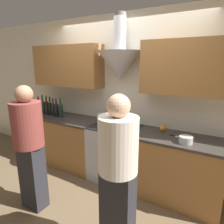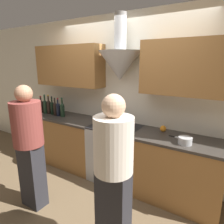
# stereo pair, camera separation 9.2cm
# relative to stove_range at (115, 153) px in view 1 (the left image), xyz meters

# --- Properties ---
(ground_plane) EXTENTS (12.00, 12.00, 0.00)m
(ground_plane) POSITION_rel_stove_range_xyz_m (0.00, -0.34, -0.45)
(ground_plane) COLOR brown
(wall_back) EXTENTS (8.40, 0.64, 2.60)m
(wall_back) POSITION_rel_stove_range_xyz_m (-0.04, 0.26, 1.04)
(wall_back) COLOR silver
(wall_back) RESTS_ON ground_plane
(counter_left) EXTENTS (1.40, 0.62, 0.90)m
(counter_left) POSITION_rel_stove_range_xyz_m (-1.06, -0.00, -0.00)
(counter_left) COLOR #9E6B38
(counter_left) RESTS_ON ground_plane
(counter_right) EXTENTS (1.20, 0.62, 0.90)m
(counter_right) POSITION_rel_stove_range_xyz_m (0.96, -0.00, -0.00)
(counter_right) COLOR #9E6B38
(counter_right) RESTS_ON ground_plane
(stove_range) EXTENTS (0.75, 0.60, 0.90)m
(stove_range) POSITION_rel_stove_range_xyz_m (0.00, 0.00, 0.00)
(stove_range) COLOR #B7BABC
(stove_range) RESTS_ON ground_plane
(wine_bottle_0) EXTENTS (0.07, 0.07, 0.33)m
(wine_bottle_0) POSITION_rel_stove_range_xyz_m (-1.68, -0.04, 0.58)
(wine_bottle_0) COLOR black
(wine_bottle_0) RESTS_ON counter_left
(wine_bottle_1) EXTENTS (0.07, 0.07, 0.37)m
(wine_bottle_1) POSITION_rel_stove_range_xyz_m (-1.57, -0.04, 0.59)
(wine_bottle_1) COLOR black
(wine_bottle_1) RESTS_ON counter_left
(wine_bottle_2) EXTENTS (0.08, 0.08, 0.37)m
(wine_bottle_2) POSITION_rel_stove_range_xyz_m (-1.48, -0.02, 0.59)
(wine_bottle_2) COLOR black
(wine_bottle_2) RESTS_ON counter_left
(wine_bottle_3) EXTENTS (0.07, 0.07, 0.34)m
(wine_bottle_3) POSITION_rel_stove_range_xyz_m (-1.39, -0.02, 0.59)
(wine_bottle_3) COLOR black
(wine_bottle_3) RESTS_ON counter_left
(wine_bottle_4) EXTENTS (0.07, 0.07, 0.33)m
(wine_bottle_4) POSITION_rel_stove_range_xyz_m (-1.29, -0.04, 0.58)
(wine_bottle_4) COLOR black
(wine_bottle_4) RESTS_ON counter_left
(wine_bottle_5) EXTENTS (0.07, 0.07, 0.33)m
(wine_bottle_5) POSITION_rel_stove_range_xyz_m (-1.21, -0.04, 0.58)
(wine_bottle_5) COLOR black
(wine_bottle_5) RESTS_ON counter_left
(wine_bottle_6) EXTENTS (0.08, 0.08, 0.35)m
(wine_bottle_6) POSITION_rel_stove_range_xyz_m (-1.11, -0.03, 0.58)
(wine_bottle_6) COLOR black
(wine_bottle_6) RESTS_ON counter_left
(stock_pot) EXTENTS (0.24, 0.24, 0.18)m
(stock_pot) POSITION_rel_stove_range_xyz_m (-0.17, -0.03, 0.53)
(stock_pot) COLOR #B7BABC
(stock_pot) RESTS_ON stove_range
(mixing_bowl) EXTENTS (0.24, 0.24, 0.08)m
(mixing_bowl) POSITION_rel_stove_range_xyz_m (0.17, -0.03, 0.49)
(mixing_bowl) COLOR #B7BABC
(mixing_bowl) RESTS_ON stove_range
(orange_fruit) EXTENTS (0.09, 0.09, 0.09)m
(orange_fruit) POSITION_rel_stove_range_xyz_m (0.70, 0.15, 0.49)
(orange_fruit) COLOR orange
(orange_fruit) RESTS_ON counter_right
(saucepan) EXTENTS (0.17, 0.17, 0.09)m
(saucepan) POSITION_rel_stove_range_xyz_m (1.07, -0.14, 0.49)
(saucepan) COLOR #B7BABC
(saucepan) RESTS_ON counter_right
(chefs_knife) EXTENTS (0.22, 0.05, 0.01)m
(chefs_knife) POSITION_rel_stove_range_xyz_m (0.94, 0.02, 0.45)
(chefs_knife) COLOR silver
(chefs_knife) RESTS_ON counter_right
(person_foreground_left) EXTENTS (0.37, 0.37, 1.61)m
(person_foreground_left) POSITION_rel_stove_range_xyz_m (-0.60, -1.11, 0.43)
(person_foreground_left) COLOR #28282D
(person_foreground_left) RESTS_ON ground_plane
(person_foreground_right) EXTENTS (0.35, 0.35, 1.62)m
(person_foreground_right) POSITION_rel_stove_range_xyz_m (0.69, -1.16, 0.44)
(person_foreground_right) COLOR #28282D
(person_foreground_right) RESTS_ON ground_plane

